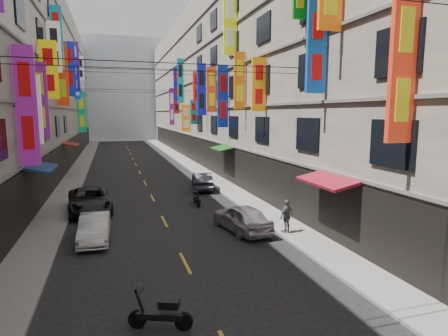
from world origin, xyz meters
TOP-DOWN VIEW (x-y plane):
  - sidewalk_left at (-6.00, 42.00)m, footprint 2.00×90.00m
  - sidewalk_right at (6.00, 42.00)m, footprint 2.00×90.00m
  - building_row_right at (11.99, 42.00)m, footprint 10.14×90.00m
  - haze_block at (0.00, 92.00)m, footprint 18.00×8.00m
  - shop_signage at (-0.32, 35.15)m, footprint 14.00×55.00m
  - street_awnings at (-1.26, 26.00)m, footprint 13.99×35.20m
  - overhead_cables at (0.00, 30.00)m, footprint 14.00×38.04m
  - lane_markings at (0.00, 39.00)m, footprint 0.12×80.20m
  - scooter_crossing at (-1.49, 13.65)m, footprint 1.72×0.84m
  - scooter_far_right at (2.52, 27.17)m, footprint 0.50×1.80m
  - car_left_mid at (-3.51, 21.75)m, footprint 1.40×3.74m
  - car_left_far at (-4.00, 27.26)m, footprint 2.83×5.33m
  - car_right_mid at (3.50, 21.18)m, footprint 2.28×4.27m
  - car_right_far at (4.00, 31.84)m, footprint 2.06×4.22m
  - pedestrian_rfar at (5.40, 20.02)m, footprint 1.09×0.91m

SIDE VIEW (x-z plane):
  - lane_markings at x=0.00m, z-range 0.00..0.01m
  - sidewalk_left at x=-6.00m, z-range 0.00..0.12m
  - sidewalk_right at x=6.00m, z-range 0.00..0.12m
  - scooter_crossing at x=-1.49m, z-range -0.13..1.01m
  - scooter_far_right at x=2.52m, z-range -0.13..1.01m
  - car_left_mid at x=-3.51m, z-range 0.00..1.22m
  - car_right_far at x=4.00m, z-range 0.00..1.33m
  - car_right_mid at x=3.50m, z-range 0.00..1.38m
  - car_left_far at x=-4.00m, z-range 0.00..1.43m
  - pedestrian_rfar at x=5.40m, z-range 0.12..1.74m
  - street_awnings at x=-1.26m, z-range 2.80..3.20m
  - overhead_cables at x=0.00m, z-range 8.18..9.42m
  - shop_signage at x=-0.32m, z-range 3.29..14.95m
  - building_row_right at x=11.99m, z-range -0.01..18.99m
  - haze_block at x=0.00m, z-range 0.00..22.00m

